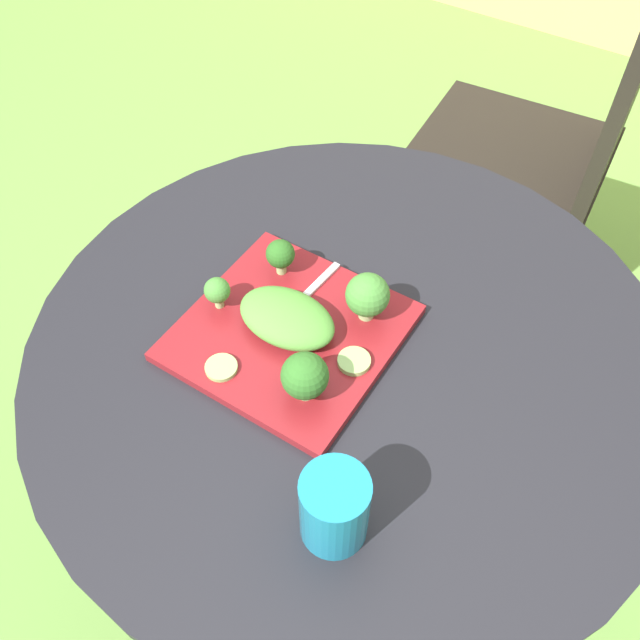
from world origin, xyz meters
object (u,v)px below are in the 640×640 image
object	(u,v)px
salad_plate	(289,332)
fork	(298,303)
drinking_glass	(334,510)
patio_chair	(557,134)

from	to	relation	value
salad_plate	fork	size ratio (longest dim) A/B	1.77
drinking_glass	salad_plate	bearing A→B (deg)	134.47
salad_plate	fork	world-z (taller)	fork
fork	patio_chair	bearing A→B (deg)	82.39
salad_plate	drinking_glass	world-z (taller)	drinking_glass
patio_chair	salad_plate	world-z (taller)	patio_chair
patio_chair	salad_plate	bearing A→B (deg)	-96.33
patio_chair	fork	size ratio (longest dim) A/B	5.81
drinking_glass	fork	size ratio (longest dim) A/B	0.67
fork	drinking_glass	bearing A→B (deg)	-49.12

